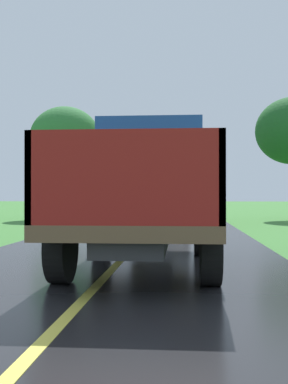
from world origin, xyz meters
name	(u,v)px	position (x,y,z in m)	size (l,w,h in m)	color
banana_truck_near	(147,187)	(0.50, 10.39, 1.49)	(2.38, 5.82, 2.80)	#2D2D30
banana_truck_far	(164,192)	(0.30, 23.78, 1.47)	(2.38, 5.81, 2.80)	#2D2D30
roadside_tree_mid_right	(65,138)	(-5.38, 27.64, 4.50)	(3.91, 3.91, 6.27)	#4C3823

